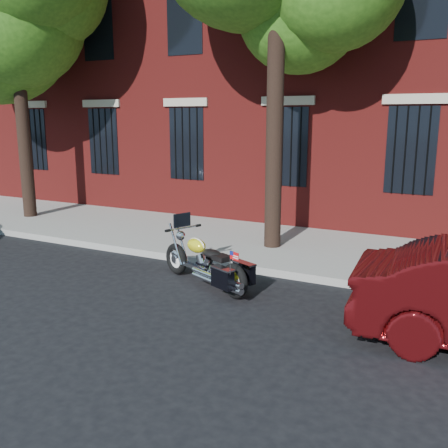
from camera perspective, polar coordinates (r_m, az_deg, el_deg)
The scene contains 5 objects.
ground at distance 8.91m, azimuth -4.55°, elevation -7.31°, with size 120.00×120.00×0.00m, color black.
curb at distance 10.02m, azimuth -0.40°, elevation -4.57°, with size 40.00×0.16×0.15m, color gray.
sidewalk at distance 11.66m, azimuth 3.88°, elevation -2.19°, with size 40.00×3.60×0.15m, color gray.
building at distance 18.00m, azimuth 13.46°, elevation 21.60°, with size 26.00×10.08×12.00m.
motorcycle at distance 8.79m, azimuth -1.93°, elevation -4.71°, with size 2.17×1.32×1.22m.
Camera 1 is at (4.45, -7.12, 2.97)m, focal length 40.00 mm.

